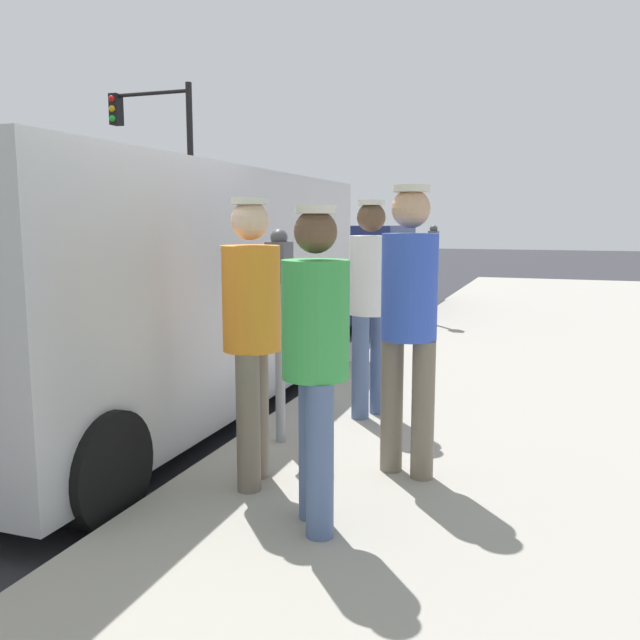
% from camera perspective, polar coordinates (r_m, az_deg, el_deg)
% --- Properties ---
extents(ground_plane, '(80.00, 80.00, 0.00)m').
position_cam_1_polar(ground_plane, '(5.08, -21.13, -11.98)').
color(ground_plane, '#2D2D33').
extents(sidewalk_slab, '(5.00, 32.00, 0.15)m').
position_cam_1_polar(sidewalk_slab, '(3.94, 23.50, -16.99)').
color(sidewalk_slab, '#9E998E').
rests_on(sidewalk_slab, ground).
extents(parking_meter_near, '(0.14, 0.18, 1.52)m').
position_cam_1_polar(parking_meter_near, '(4.68, -3.46, 1.77)').
color(parking_meter_near, gray).
rests_on(parking_meter_near, sidewalk_slab).
extents(parking_meter_far, '(0.14, 0.18, 1.52)m').
position_cam_1_polar(parking_meter_far, '(10.41, 9.59, 5.29)').
color(parking_meter_far, gray).
rests_on(parking_meter_far, sidewalk_slab).
extents(pedestrian_in_blue, '(0.35, 0.34, 1.78)m').
position_cam_1_polar(pedestrian_in_blue, '(4.10, 7.57, 0.73)').
color(pedestrian_in_blue, '#726656').
rests_on(pedestrian_in_blue, sidewalk_slab).
extents(pedestrian_in_orange, '(0.34, 0.36, 1.70)m').
position_cam_1_polar(pedestrian_in_orange, '(3.94, -5.84, -0.30)').
color(pedestrian_in_orange, '#726656').
rests_on(pedestrian_in_orange, sidewalk_slab).
extents(pedestrian_in_white, '(0.34, 0.34, 1.73)m').
position_cam_1_polar(pedestrian_in_white, '(5.35, 4.31, 2.22)').
color(pedestrian_in_white, '#4C608C').
rests_on(pedestrian_in_white, sidewalk_slab).
extents(pedestrian_in_green, '(0.34, 0.34, 1.65)m').
position_cam_1_polar(pedestrian_in_green, '(3.35, -0.38, -2.45)').
color(pedestrian_in_green, '#4C608C').
rests_on(pedestrian_in_green, sidewalk_slab).
extents(parked_van, '(2.16, 5.21, 2.15)m').
position_cam_1_polar(parked_van, '(6.06, -13.74, 2.80)').
color(parked_van, '#BCBCC1').
rests_on(parked_van, ground).
extents(parked_sedan_ahead, '(1.94, 4.40, 1.65)m').
position_cam_1_polar(parked_sedan_ahead, '(12.20, 3.59, 3.79)').
color(parked_sedan_ahead, navy).
rests_on(parked_sedan_ahead, ground).
extents(traffic_light_corner, '(2.48, 0.42, 5.20)m').
position_cam_1_polar(traffic_light_corner, '(18.41, -13.31, 13.75)').
color(traffic_light_corner, black).
rests_on(traffic_light_corner, ground).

